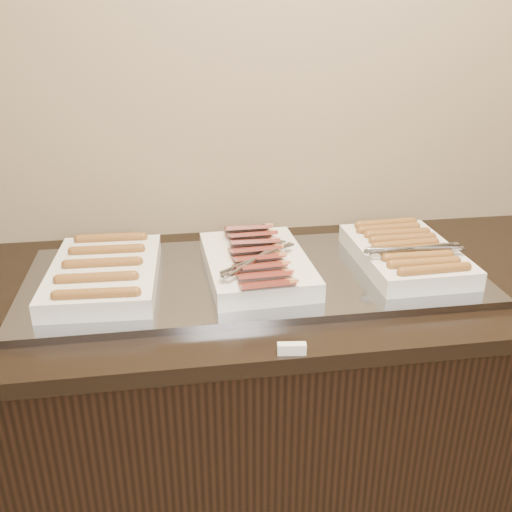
{
  "coord_description": "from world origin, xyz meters",
  "views": [
    {
      "loc": [
        -0.22,
        0.77,
        1.58
      ],
      "look_at": [
        -0.01,
        2.13,
        0.97
      ],
      "focal_mm": 40.0,
      "sensor_mm": 36.0,
      "label": 1
    }
  ],
  "objects_px": {
    "warming_tray": "(255,277)",
    "dish_right": "(406,253)",
    "dish_center": "(256,262)",
    "counter": "(260,413)",
    "dish_left": "(104,273)"
  },
  "relations": [
    {
      "from": "warming_tray",
      "to": "dish_right",
      "type": "relative_size",
      "value": 3.07
    },
    {
      "from": "warming_tray",
      "to": "dish_right",
      "type": "xyz_separation_m",
      "value": [
        0.42,
        -0.0,
        0.04
      ]
    },
    {
      "from": "dish_center",
      "to": "dish_right",
      "type": "relative_size",
      "value": 1.06
    },
    {
      "from": "counter",
      "to": "warming_tray",
      "type": "bearing_deg",
      "value": 180.0
    },
    {
      "from": "dish_right",
      "to": "warming_tray",
      "type": "bearing_deg",
      "value": 178.58
    },
    {
      "from": "dish_left",
      "to": "dish_right",
      "type": "height_order",
      "value": "dish_right"
    },
    {
      "from": "dish_left",
      "to": "dish_right",
      "type": "relative_size",
      "value": 1.05
    },
    {
      "from": "counter",
      "to": "dish_right",
      "type": "distance_m",
      "value": 0.64
    },
    {
      "from": "dish_left",
      "to": "dish_center",
      "type": "relative_size",
      "value": 0.99
    },
    {
      "from": "dish_right",
      "to": "counter",
      "type": "bearing_deg",
      "value": 178.56
    },
    {
      "from": "warming_tray",
      "to": "dish_right",
      "type": "distance_m",
      "value": 0.42
    },
    {
      "from": "counter",
      "to": "dish_left",
      "type": "height_order",
      "value": "dish_left"
    },
    {
      "from": "counter",
      "to": "dish_right",
      "type": "relative_size",
      "value": 5.27
    },
    {
      "from": "warming_tray",
      "to": "dish_left",
      "type": "height_order",
      "value": "dish_left"
    },
    {
      "from": "dish_left",
      "to": "dish_center",
      "type": "xyz_separation_m",
      "value": [
        0.39,
        -0.0,
        0.0
      ]
    }
  ]
}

